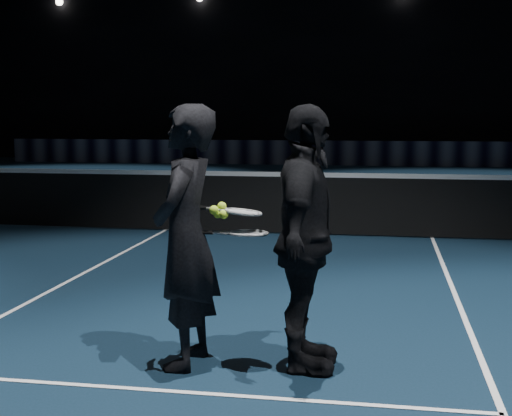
# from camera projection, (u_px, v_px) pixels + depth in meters

# --- Properties ---
(floor) EXTENTS (36.00, 36.00, 0.00)m
(floor) POSITION_uv_depth(u_px,v_px,m) (166.00, 230.00, 11.27)
(floor) COLOR black
(floor) RESTS_ON ground
(wall_back) EXTENTS (30.00, 0.00, 30.00)m
(wall_back) POSITION_uv_depth(u_px,v_px,m) (299.00, 34.00, 28.21)
(wall_back) COLOR black
(wall_back) RESTS_ON ground
(court_lines) EXTENTS (10.98, 23.78, 0.01)m
(court_lines) POSITION_uv_depth(u_px,v_px,m) (166.00, 230.00, 11.27)
(court_lines) COLOR white
(court_lines) RESTS_ON floor
(net_mesh) EXTENTS (12.80, 0.02, 0.86)m
(net_mesh) POSITION_uv_depth(u_px,v_px,m) (165.00, 202.00, 11.22)
(net_mesh) COLOR black
(net_mesh) RESTS_ON floor
(net_tape) EXTENTS (12.80, 0.03, 0.07)m
(net_tape) POSITION_uv_depth(u_px,v_px,m) (165.00, 173.00, 11.16)
(net_tape) COLOR white
(net_tape) RESTS_ON net_mesh
(sponsor_backdrop) EXTENTS (22.00, 0.15, 0.90)m
(sponsor_backdrop) POSITION_uv_depth(u_px,v_px,m) (290.00, 153.00, 26.35)
(sponsor_backdrop) COLOR black
(sponsor_backdrop) RESTS_ON floor
(player_a) EXTENTS (0.48, 0.71, 1.88)m
(player_a) POSITION_uv_depth(u_px,v_px,m) (186.00, 237.00, 5.08)
(player_a) COLOR black
(player_a) RESTS_ON floor
(player_b) EXTENTS (0.47, 1.11, 1.88)m
(player_b) POSITION_uv_depth(u_px,v_px,m) (305.00, 239.00, 5.00)
(player_b) COLOR black
(player_b) RESTS_ON floor
(racket_lower) EXTENTS (0.70, 0.28, 0.03)m
(racket_lower) POSITION_uv_depth(u_px,v_px,m) (248.00, 233.00, 5.03)
(racket_lower) COLOR black
(racket_lower) RESTS_ON player_a
(racket_upper) EXTENTS (0.71, 0.32, 0.10)m
(racket_upper) POSITION_uv_depth(u_px,v_px,m) (242.00, 212.00, 5.06)
(racket_upper) COLOR black
(racket_upper) RESTS_ON player_b
(tennis_balls) EXTENTS (0.12, 0.10, 0.12)m
(tennis_balls) POSITION_uv_depth(u_px,v_px,m) (221.00, 212.00, 5.03)
(tennis_balls) COLOR #ADD72D
(tennis_balls) RESTS_ON racket_upper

